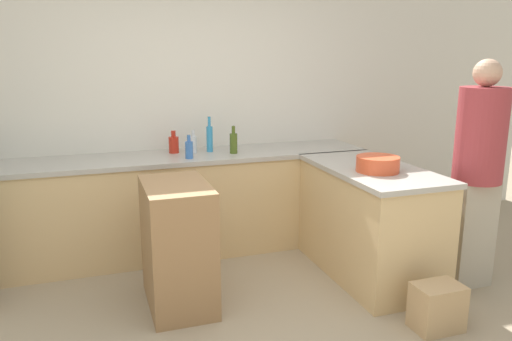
# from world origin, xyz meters

# --- Properties ---
(wall_back) EXTENTS (8.00, 0.06, 2.70)m
(wall_back) POSITION_xyz_m (0.00, 2.09, 1.35)
(wall_back) COLOR silver
(wall_back) RESTS_ON ground_plane
(counter_back) EXTENTS (3.20, 0.66, 0.90)m
(counter_back) POSITION_xyz_m (0.00, 1.74, 0.45)
(counter_back) COLOR #D6B27A
(counter_back) RESTS_ON ground_plane
(counter_peninsula) EXTENTS (0.69, 1.33, 0.90)m
(counter_peninsula) POSITION_xyz_m (1.26, 0.78, 0.45)
(counter_peninsula) COLOR #D6B27A
(counter_peninsula) RESTS_ON ground_plane
(island_table) EXTENTS (0.44, 0.71, 0.90)m
(island_table) POSITION_xyz_m (-0.31, 0.76, 0.45)
(island_table) COLOR #997047
(island_table) RESTS_ON ground_plane
(mixing_bowl) EXTENTS (0.33, 0.33, 0.12)m
(mixing_bowl) POSITION_xyz_m (1.21, 0.63, 0.96)
(mixing_bowl) COLOR #DB512D
(mixing_bowl) RESTS_ON counter_peninsula
(hot_sauce_bottle) EXTENTS (0.09, 0.09, 0.20)m
(hot_sauce_bottle) POSITION_xyz_m (-0.13, 1.85, 0.98)
(hot_sauce_bottle) COLOR red
(hot_sauce_bottle) RESTS_ON counter_back
(water_bottle_blue) EXTENTS (0.07, 0.07, 0.20)m
(water_bottle_blue) POSITION_xyz_m (-0.05, 1.56, 0.98)
(water_bottle_blue) COLOR #386BB7
(water_bottle_blue) RESTS_ON counter_back
(dish_soap_bottle) EXTENTS (0.06, 0.06, 0.32)m
(dish_soap_bottle) POSITION_xyz_m (0.19, 1.81, 1.03)
(dish_soap_bottle) COLOR #338CBF
(dish_soap_bottle) RESTS_ON counter_back
(olive_oil_bottle) EXTENTS (0.07, 0.07, 0.25)m
(olive_oil_bottle) POSITION_xyz_m (0.37, 1.66, 1.00)
(olive_oil_bottle) COLOR #475B1E
(olive_oil_bottle) RESTS_ON counter_back
(vinegar_bottle_clear) EXTENTS (0.06, 0.06, 0.21)m
(vinegar_bottle_clear) POSITION_xyz_m (0.04, 1.80, 0.98)
(vinegar_bottle_clear) COLOR silver
(vinegar_bottle_clear) RESTS_ON counter_back
(person_at_peninsula) EXTENTS (0.36, 0.36, 1.74)m
(person_at_peninsula) POSITION_xyz_m (1.89, 0.35, 0.94)
(person_at_peninsula) COLOR #ADA38E
(person_at_peninsula) RESTS_ON ground_plane
(paper_bag) EXTENTS (0.32, 0.22, 0.31)m
(paper_bag) POSITION_xyz_m (1.23, -0.13, 0.16)
(paper_bag) COLOR tan
(paper_bag) RESTS_ON ground_plane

